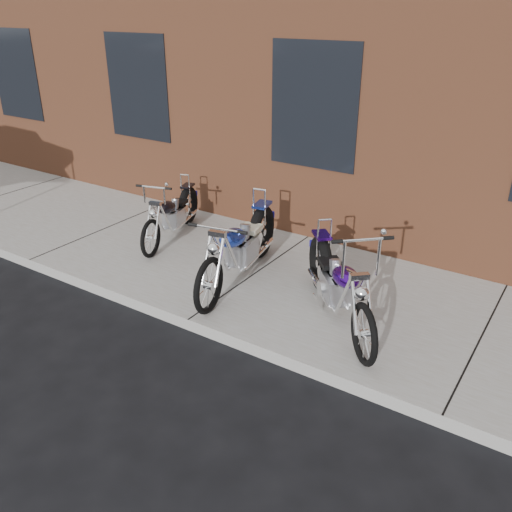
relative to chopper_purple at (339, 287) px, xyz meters
The scene contains 5 objects.
ground 1.86m from the chopper_purple, 145.43° to the right, with size 120.00×120.00×0.00m, color black.
sidewalk 1.62m from the chopper_purple, 161.23° to the left, with size 22.00×3.00×0.15m, color gray.
chopper_purple is the anchor object (origin of this frame).
chopper_blue 1.55m from the chopper_purple, behind, with size 0.72×2.42×1.06m.
chopper_third 3.35m from the chopper_purple, 166.28° to the left, with size 0.73×1.94×1.02m.
Camera 1 is at (3.69, -4.15, 3.57)m, focal length 38.00 mm.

